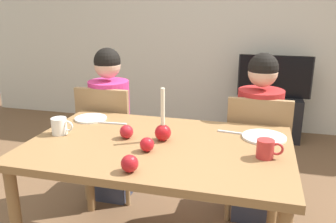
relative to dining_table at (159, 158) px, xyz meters
name	(u,v)px	position (x,y,z in m)	size (l,w,h in m)	color
back_wall	(220,20)	(0.00, 2.60, 0.63)	(6.40, 0.10, 2.60)	beige
dining_table	(159,158)	(0.00, 0.00, 0.00)	(1.40, 0.90, 0.75)	olive
chair_left	(109,136)	(-0.57, 0.61, -0.15)	(0.40, 0.40, 0.90)	#99754C
chair_right	(257,151)	(0.52, 0.61, -0.15)	(0.40, 0.40, 0.90)	#99754C
person_left_child	(111,127)	(-0.57, 0.64, -0.10)	(0.30, 0.30, 1.17)	#33384C
person_right_child	(257,141)	(0.52, 0.64, -0.10)	(0.30, 0.30, 1.17)	#33384C
tv_stand	(271,117)	(0.66, 2.30, -0.43)	(0.64, 0.40, 0.48)	black
tv	(275,76)	(0.66, 2.30, 0.04)	(0.79, 0.05, 0.46)	black
candle_centerpiece	(163,130)	(0.01, 0.05, 0.15)	(0.09, 0.09, 0.29)	red
plate_left	(91,118)	(-0.54, 0.29, 0.09)	(0.20, 0.20, 0.01)	white
plate_right	(264,137)	(0.55, 0.23, 0.09)	(0.24, 0.24, 0.01)	white
mug_left	(60,126)	(-0.59, -0.01, 0.13)	(0.13, 0.09, 0.10)	white
mug_right	(266,149)	(0.55, -0.04, 0.13)	(0.13, 0.08, 0.09)	#B72D2D
fork_left	(113,123)	(-0.37, 0.24, 0.09)	(0.18, 0.01, 0.01)	silver
fork_right	(233,133)	(0.37, 0.26, 0.09)	(0.18, 0.01, 0.01)	silver
apple_near_candle	(147,144)	(-0.03, -0.12, 0.12)	(0.07, 0.07, 0.07)	red
apple_by_left_plate	(130,164)	(-0.03, -0.35, 0.12)	(0.08, 0.08, 0.08)	#AB171D
apple_by_right_mug	(126,132)	(-0.19, 0.03, 0.12)	(0.08, 0.08, 0.08)	#B21A23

